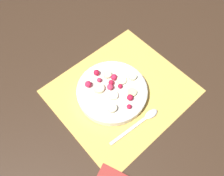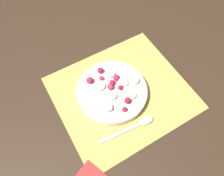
# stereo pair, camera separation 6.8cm
# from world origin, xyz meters

# --- Properties ---
(ground_plane) EXTENTS (3.00, 3.00, 0.00)m
(ground_plane) POSITION_xyz_m (0.00, 0.00, 0.00)
(ground_plane) COLOR #382619
(placemat) EXTENTS (0.42, 0.37, 0.01)m
(placemat) POSITION_xyz_m (0.00, 0.00, 0.00)
(placemat) COLOR #E0B251
(placemat) RESTS_ON ground_plane
(fruit_bowl) EXTENTS (0.22, 0.22, 0.05)m
(fruit_bowl) POSITION_xyz_m (0.03, -0.01, 0.02)
(fruit_bowl) COLOR white
(fruit_bowl) RESTS_ON placemat
(spoon) EXTENTS (0.18, 0.03, 0.01)m
(spoon) POSITION_xyz_m (0.02, 0.12, 0.01)
(spoon) COLOR silver
(spoon) RESTS_ON placemat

